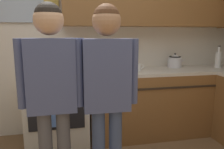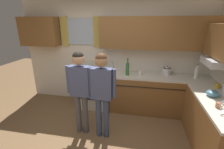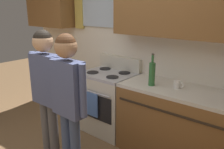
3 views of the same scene
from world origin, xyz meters
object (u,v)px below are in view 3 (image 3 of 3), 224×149
Objects in this scene: mug_ceramic_white at (177,85)px; adult_left at (46,84)px; bottle_wine_green at (152,73)px; adult_in_plaid at (68,94)px; stove_oven at (109,101)px.

adult_left is (-1.04, -1.07, 0.06)m from mug_ceramic_white.
bottle_wine_green is 0.25× the size of adult_left.
stove_oven is at bearing 111.07° from adult_in_plaid.
mug_ceramic_white is 0.08× the size of adult_left.
stove_oven is 1.16m from mug_ceramic_white.
stove_oven is at bearing 179.81° from mug_ceramic_white.
stove_oven is at bearing 172.79° from bottle_wine_green.
mug_ceramic_white is 1.28m from adult_in_plaid.
adult_in_plaid is at bearing -68.93° from stove_oven.
adult_left reaches higher than stove_oven.
bottle_wine_green is 0.25× the size of adult_in_plaid.
adult_left is (-0.75, -0.98, -0.05)m from bottle_wine_green.
bottle_wine_green is at bearing -162.16° from mug_ceramic_white.
adult_in_plaid reaches higher than mug_ceramic_white.
stove_oven is 1.31m from adult_in_plaid.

